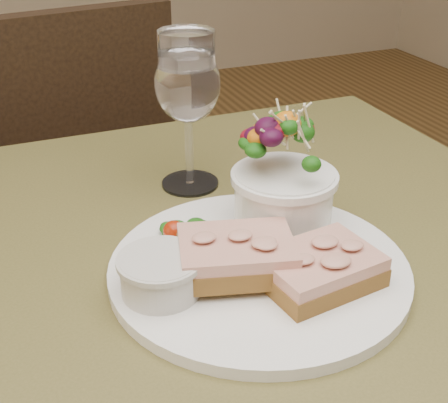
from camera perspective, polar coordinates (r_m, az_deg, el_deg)
name	(u,v)px	position (r m, az deg, el deg)	size (l,w,h in m)	color
cafe_table	(228,349)	(0.68, 0.34, -13.32)	(0.80, 0.80, 0.75)	#4B4720
chair_far	(57,281)	(1.43, -15.02, -7.06)	(0.48, 0.48, 0.90)	black
dinner_plate	(259,269)	(0.60, 3.19, -6.16)	(0.29, 0.29, 0.01)	white
sandwich_front	(319,269)	(0.57, 8.69, -6.08)	(0.11, 0.09, 0.03)	#513015
sandwich_back	(237,255)	(0.57, 1.16, -4.89)	(0.12, 0.10, 0.03)	#513015
ramekin	(160,273)	(0.55, -5.83, -6.54)	(0.07, 0.07, 0.04)	beige
salad_bowl	(285,174)	(0.64, 5.56, 2.49)	(0.10, 0.10, 0.13)	white
garnish	(181,229)	(0.64, -3.97, -2.52)	(0.05, 0.04, 0.02)	#123609
wine_glass	(187,88)	(0.72, -3.36, 10.28)	(0.08, 0.08, 0.18)	white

